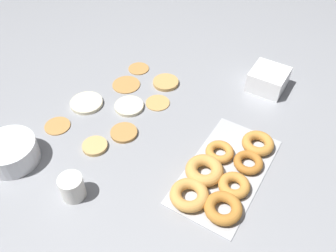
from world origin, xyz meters
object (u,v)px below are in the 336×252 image
at_px(pancake_2, 166,82).
at_px(batter_bowl, 11,152).
at_px(pancake_7, 124,133).
at_px(pancake_1, 129,107).
at_px(pancake_4, 95,146).
at_px(paper_cup, 73,187).
at_px(pancake_0, 139,68).
at_px(pancake_5, 87,103).
at_px(pancake_8, 158,102).
at_px(donut_tray, 222,174).
at_px(pancake_6, 57,125).
at_px(pancake_3, 126,84).
at_px(container_stack, 268,79).

distance_m(pancake_2, batter_bowl, 0.61).
bearing_deg(batter_bowl, pancake_7, -40.33).
relative_size(pancake_1, pancake_7, 1.15).
bearing_deg(pancake_4, paper_cup, -158.48).
height_order(pancake_0, pancake_5, pancake_5).
height_order(pancake_1, pancake_2, same).
relative_size(pancake_7, pancake_8, 1.03).
xyz_separation_m(pancake_8, donut_tray, (-0.18, -0.35, 0.01)).
relative_size(pancake_2, batter_bowl, 0.60).
xyz_separation_m(pancake_5, pancake_6, (-0.14, 0.01, -0.00)).
bearing_deg(batter_bowl, donut_tray, -64.88).
bearing_deg(pancake_2, pancake_6, 153.30).
height_order(pancake_0, pancake_3, same).
bearing_deg(pancake_5, pancake_4, -132.50).
bearing_deg(container_stack, paper_cup, 158.36).
xyz_separation_m(pancake_7, donut_tray, (0.01, -0.36, 0.01)).
bearing_deg(pancake_8, paper_cup, -178.90).
bearing_deg(pancake_4, donut_tray, -75.61).
relative_size(pancake_3, pancake_5, 0.92).
distance_m(pancake_4, batter_bowl, 0.26).
bearing_deg(pancake_0, pancake_5, 171.78).
relative_size(pancake_2, donut_tray, 0.24).
height_order(pancake_1, pancake_7, pancake_1).
relative_size(pancake_6, paper_cup, 1.16).
xyz_separation_m(pancake_0, pancake_2, (-0.02, -0.14, 0.00)).
bearing_deg(pancake_0, pancake_4, -164.18).
relative_size(pancake_0, container_stack, 0.64).
height_order(pancake_1, batter_bowl, batter_bowl).
height_order(pancake_2, pancake_3, pancake_2).
xyz_separation_m(pancake_2, batter_bowl, (-0.57, 0.21, 0.03)).
distance_m(pancake_1, pancake_2, 0.19).
bearing_deg(pancake_8, donut_tray, -117.82).
bearing_deg(pancake_0, container_stack, -71.88).
bearing_deg(pancake_4, pancake_0, 15.82).
bearing_deg(pancake_7, pancake_0, 26.85).
distance_m(pancake_3, container_stack, 0.54).
distance_m(pancake_8, donut_tray, 0.39).
bearing_deg(pancake_2, pancake_5, 143.79).
height_order(donut_tray, paper_cup, paper_cup).
bearing_deg(donut_tray, pancake_3, 67.69).
relative_size(pancake_1, pancake_2, 1.06).
bearing_deg(pancake_5, paper_cup, -144.47).
bearing_deg(pancake_4, pancake_7, -24.57).
bearing_deg(pancake_6, paper_cup, -126.83).
relative_size(pancake_2, pancake_7, 1.09).
height_order(pancake_4, pancake_7, pancake_4).
bearing_deg(pancake_6, pancake_1, -37.40).
relative_size(pancake_5, batter_bowl, 0.71).
bearing_deg(container_stack, pancake_4, 147.73).
xyz_separation_m(pancake_7, batter_bowl, (-0.27, 0.23, 0.03)).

